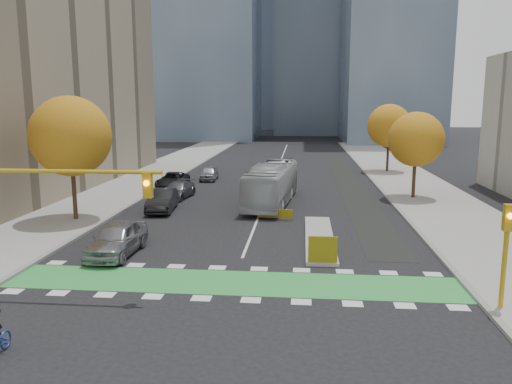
% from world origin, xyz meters
% --- Properties ---
extents(ground, '(300.00, 300.00, 0.00)m').
position_xyz_m(ground, '(0.00, 0.00, 0.00)').
color(ground, black).
rests_on(ground, ground).
extents(sidewalk_west, '(7.00, 120.00, 0.15)m').
position_xyz_m(sidewalk_west, '(-13.50, 20.00, 0.07)').
color(sidewalk_west, gray).
rests_on(sidewalk_west, ground).
extents(sidewalk_east, '(7.00, 120.00, 0.15)m').
position_xyz_m(sidewalk_east, '(13.50, 20.00, 0.07)').
color(sidewalk_east, gray).
rests_on(sidewalk_east, ground).
extents(curb_west, '(0.30, 120.00, 0.16)m').
position_xyz_m(curb_west, '(-10.00, 20.00, 0.07)').
color(curb_west, gray).
rests_on(curb_west, ground).
extents(curb_east, '(0.30, 120.00, 0.16)m').
position_xyz_m(curb_east, '(10.00, 20.00, 0.07)').
color(curb_east, gray).
rests_on(curb_east, ground).
extents(bike_crossing, '(20.00, 3.00, 0.01)m').
position_xyz_m(bike_crossing, '(0.00, 1.50, 0.01)').
color(bike_crossing, green).
rests_on(bike_crossing, ground).
extents(centre_line, '(0.15, 70.00, 0.01)m').
position_xyz_m(centre_line, '(0.00, 40.00, 0.01)').
color(centre_line, silver).
rests_on(centre_line, ground).
extents(bike_lane_paint, '(2.50, 50.00, 0.01)m').
position_xyz_m(bike_lane_paint, '(7.50, 30.00, 0.01)').
color(bike_lane_paint, black).
rests_on(bike_lane_paint, ground).
extents(median_island, '(1.60, 10.00, 0.16)m').
position_xyz_m(median_island, '(4.00, 9.00, 0.08)').
color(median_island, gray).
rests_on(median_island, ground).
extents(hazard_board, '(1.40, 0.12, 1.30)m').
position_xyz_m(hazard_board, '(4.00, 4.20, 0.80)').
color(hazard_board, yellow).
rests_on(hazard_board, median_island).
extents(tree_west, '(5.20, 5.20, 8.22)m').
position_xyz_m(tree_west, '(-12.00, 12.00, 5.62)').
color(tree_west, '#332114').
rests_on(tree_west, ground).
extents(tree_east_near, '(4.40, 4.40, 7.08)m').
position_xyz_m(tree_east_near, '(12.00, 22.00, 4.86)').
color(tree_east_near, '#332114').
rests_on(tree_east_near, ground).
extents(tree_east_far, '(4.80, 4.80, 7.65)m').
position_xyz_m(tree_east_far, '(12.50, 38.00, 5.24)').
color(tree_east_far, '#332114').
rests_on(tree_east_far, ground).
extents(traffic_signal_west, '(8.53, 0.56, 5.20)m').
position_xyz_m(traffic_signal_west, '(-7.93, -0.51, 4.03)').
color(traffic_signal_west, '#BF9914').
rests_on(traffic_signal_west, ground).
extents(traffic_signal_east, '(0.35, 0.43, 4.10)m').
position_xyz_m(traffic_signal_east, '(10.50, -0.51, 2.73)').
color(traffic_signal_east, '#BF9914').
rests_on(traffic_signal_east, ground).
extents(bus, '(3.79, 11.50, 3.14)m').
position_xyz_m(bus, '(0.62, 18.90, 1.57)').
color(bus, '#A8ADB0').
rests_on(bus, ground).
extents(parked_car_a, '(2.13, 5.02, 1.69)m').
position_xyz_m(parked_car_a, '(-6.50, 5.00, 0.85)').
color(parked_car_a, gray).
rests_on(parked_car_a, ground).
extents(parked_car_b, '(2.15, 4.95, 1.59)m').
position_xyz_m(parked_car_b, '(-7.12, 15.57, 0.79)').
color(parked_car_b, black).
rests_on(parked_car_b, ground).
extents(parked_car_c, '(2.43, 4.81, 1.34)m').
position_xyz_m(parked_car_c, '(-7.22, 20.57, 0.67)').
color(parked_car_c, '#525258').
rests_on(parked_car_c, ground).
extents(parked_car_d, '(2.36, 5.10, 1.41)m').
position_xyz_m(parked_car_d, '(-9.00, 25.57, 0.71)').
color(parked_car_d, black).
rests_on(parked_car_d, ground).
extents(parked_car_e, '(1.81, 4.12, 1.38)m').
position_xyz_m(parked_car_e, '(-6.50, 30.57, 0.69)').
color(parked_car_e, '#A5A5AB').
rests_on(parked_car_e, ground).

